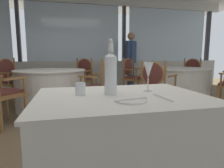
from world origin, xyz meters
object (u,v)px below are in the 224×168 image
water_tumbler (80,89)px  dining_chair_0_1 (132,74)px  side_plate (131,100)px  dining_chair_1_2 (11,77)px  wine_glass (148,71)px  dining_chair_0_0 (191,73)px  dining_chair_1_1 (82,75)px  water_bottle (111,72)px  diner_person_0 (131,58)px  dining_chair_0_2 (156,83)px  dining_chair_1_0 (102,83)px

water_tumbler → dining_chair_0_1: dining_chair_0_1 is taller
side_plate → dining_chair_1_2: 3.71m
wine_glass → dining_chair_0_1: bearing=72.7°
dining_chair_0_0 → dining_chair_1_1: size_ratio=0.99×
dining_chair_0_1 → dining_chair_1_1: (-1.22, 0.13, -0.01)m
water_bottle → dining_chair_1_2: bearing=114.8°
water_bottle → diner_person_0: 4.17m
dining_chair_0_0 → dining_chair_0_2: size_ratio=1.02×
wine_glass → dining_chair_1_2: dining_chair_1_2 is taller
water_bottle → dining_chair_0_2: water_bottle is taller
water_bottle → dining_chair_0_0: water_bottle is taller
side_plate → diner_person_0: diner_person_0 is taller
side_plate → dining_chair_0_2: 2.20m
wine_glass → dining_chair_1_0: (-0.01, 1.82, -0.33)m
dining_chair_1_1 → dining_chair_0_1: bearing=120.7°
dining_chair_0_1 → dining_chair_1_0: 1.70m
side_plate → dining_chair_1_0: 2.10m
diner_person_0 → dining_chair_0_0: bearing=-172.5°
water_bottle → wine_glass: size_ratio=1.72×
dining_chair_1_2 → dining_chair_0_0: bearing=36.3°
dining_chair_0_1 → dining_chair_1_1: bearing=-136.5°
dining_chair_0_0 → dining_chair_1_2: (-4.28, 0.05, 0.00)m
dining_chair_1_2 → side_plate: bearing=-28.8°
wine_glass → water_tumbler: bearing=-179.0°
dining_chair_0_1 → dining_chair_1_2: bearing=-128.6°
water_tumbler → dining_chair_1_1: 3.35m
dining_chair_0_1 → dining_chair_0_2: size_ratio=1.04×
water_tumbler → dining_chair_0_1: 3.53m
dining_chair_0_0 → wine_glass: bearing=10.0°
dining_chair_1_2 → diner_person_0: diner_person_0 is taller
wine_glass → dining_chair_0_2: bearing=62.1°
water_bottle → dining_chair_0_1: 3.48m
dining_chair_0_2 → dining_chair_1_0: bearing=128.5°
water_bottle → dining_chair_1_1: water_bottle is taller
dining_chair_0_0 → dining_chair_1_0: 2.85m
dining_chair_0_0 → dining_chair_0_1: (-1.55, 0.13, 0.01)m
dining_chair_0_2 → dining_chair_1_1: (-1.09, 1.68, 0.00)m
dining_chair_1_2 → dining_chair_0_1: bearing=38.6°
dining_chair_0_1 → diner_person_0: (0.19, 0.68, 0.38)m
wine_glass → dining_chair_0_2: size_ratio=0.23×
dining_chair_0_2 → dining_chair_1_1: dining_chair_1_1 is taller
dining_chair_1_0 → water_bottle: bearing=118.6°
dining_chair_0_2 → dining_chair_1_1: bearing=82.7°
water_tumbler → dining_chair_0_1: size_ratio=0.09×
dining_chair_1_0 → dining_chair_0_2: bearing=-154.3°
dining_chair_0_2 → dining_chair_1_1: size_ratio=0.97×
dining_chair_0_2 → diner_person_0: size_ratio=0.56×
diner_person_0 → dining_chair_1_1: bearing=59.8°
water_bottle → dining_chair_1_1: 3.37m
wine_glass → dining_chair_0_0: (2.55, 3.07, -0.34)m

